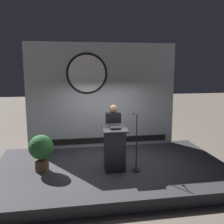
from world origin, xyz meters
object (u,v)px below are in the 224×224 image
object	(u,v)px
speaker_person	(113,134)
microphone_stand	(136,151)
podium	(115,149)
potted_plant	(41,149)

from	to	relation	value
speaker_person	microphone_stand	bearing A→B (deg)	-49.36
speaker_person	microphone_stand	distance (m)	0.83
podium	microphone_stand	world-z (taller)	microphone_stand
podium	potted_plant	xyz separation A→B (m)	(-1.89, 0.29, -0.01)
podium	microphone_stand	distance (m)	0.56
podium	potted_plant	size ratio (longest dim) A/B	1.26
podium	speaker_person	distance (m)	0.55
microphone_stand	potted_plant	distance (m)	2.47
speaker_person	podium	bearing A→B (deg)	-95.71
speaker_person	microphone_stand	xyz separation A→B (m)	(0.50, -0.58, -0.32)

